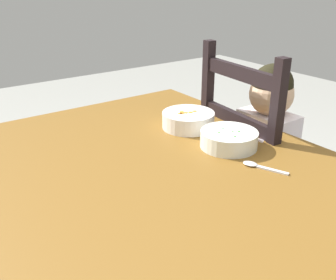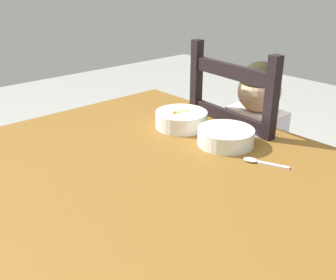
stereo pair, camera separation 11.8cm
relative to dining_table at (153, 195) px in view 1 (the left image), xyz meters
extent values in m
cube|color=brown|center=(0.00, 0.00, 0.08)|extent=(1.27, 1.06, 0.04)
cylinder|color=brown|center=(-0.56, 0.45, -0.30)|extent=(0.07, 0.07, 0.72)
cube|color=black|center=(-0.08, 0.63, -0.21)|extent=(0.46, 0.46, 0.02)
cube|color=black|center=(0.13, 0.80, -0.44)|extent=(0.04, 0.04, 0.44)
cube|color=black|center=(-0.25, 0.84, -0.44)|extent=(0.04, 0.04, 0.44)
cube|color=black|center=(0.09, 0.42, -0.44)|extent=(0.04, 0.04, 0.44)
cube|color=black|center=(-0.29, 0.46, -0.44)|extent=(0.04, 0.04, 0.44)
cube|color=black|center=(0.09, 0.42, 0.09)|extent=(0.04, 0.04, 0.59)
cube|color=black|center=(-0.29, 0.46, 0.09)|extent=(0.04, 0.04, 0.59)
cube|color=black|center=(-0.10, 0.44, 0.30)|extent=(0.36, 0.06, 0.05)
cube|color=black|center=(-0.10, 0.44, 0.12)|extent=(0.36, 0.06, 0.05)
cube|color=white|center=(-0.08, 0.60, -0.04)|extent=(0.22, 0.14, 0.32)
sphere|color=#DDB18A|center=(-0.08, 0.60, 0.20)|extent=(0.17, 0.17, 0.17)
sphere|color=black|center=(-0.08, 0.60, 0.23)|extent=(0.16, 0.16, 0.16)
cylinder|color=#3F4C72|center=(-0.13, 0.48, -0.43)|extent=(0.07, 0.07, 0.46)
cylinder|color=#3F4C72|center=(-0.02, 0.48, -0.43)|extent=(0.07, 0.07, 0.46)
cylinder|color=white|center=(-0.21, 0.50, 0.04)|extent=(0.06, 0.24, 0.13)
cylinder|color=white|center=(0.05, 0.50, 0.04)|extent=(0.06, 0.24, 0.13)
cylinder|color=white|center=(0.03, 0.28, 0.13)|extent=(0.19, 0.19, 0.05)
cylinder|color=white|center=(0.03, 0.28, 0.10)|extent=(0.08, 0.08, 0.01)
cylinder|color=green|center=(0.03, 0.28, 0.13)|extent=(0.15, 0.15, 0.03)
sphere|color=green|center=(0.01, 0.25, 0.15)|extent=(0.01, 0.01, 0.01)
sphere|color=green|center=(0.00, 0.28, 0.15)|extent=(0.01, 0.01, 0.01)
sphere|color=green|center=(0.07, 0.26, 0.15)|extent=(0.01, 0.01, 0.01)
sphere|color=green|center=(0.03, 0.29, 0.15)|extent=(0.01, 0.01, 0.01)
sphere|color=green|center=(0.05, 0.30, 0.15)|extent=(0.01, 0.01, 0.01)
cylinder|color=white|center=(-0.19, 0.28, 0.13)|extent=(0.19, 0.19, 0.06)
cylinder|color=white|center=(-0.19, 0.28, 0.10)|extent=(0.09, 0.09, 0.01)
cylinder|color=orange|center=(-0.19, 0.28, 0.14)|extent=(0.16, 0.16, 0.03)
cube|color=orange|center=(-0.19, 0.27, 0.15)|extent=(0.02, 0.02, 0.01)
cube|color=orange|center=(-0.20, 0.26, 0.15)|extent=(0.02, 0.02, 0.01)
cube|color=orange|center=(-0.19, 0.25, 0.15)|extent=(0.02, 0.02, 0.01)
cube|color=orange|center=(-0.18, 0.31, 0.15)|extent=(0.02, 0.02, 0.01)
cube|color=orange|center=(-0.19, 0.25, 0.15)|extent=(0.02, 0.02, 0.01)
cube|color=orange|center=(-0.18, 0.29, 0.15)|extent=(0.02, 0.02, 0.01)
cube|color=silver|center=(0.22, 0.26, 0.10)|extent=(0.09, 0.05, 0.00)
ellipsoid|color=silver|center=(0.16, 0.24, 0.10)|extent=(0.05, 0.04, 0.01)
camera|label=1|loc=(0.85, -0.56, 0.62)|focal=41.65mm
camera|label=2|loc=(0.78, -0.65, 0.62)|focal=41.65mm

